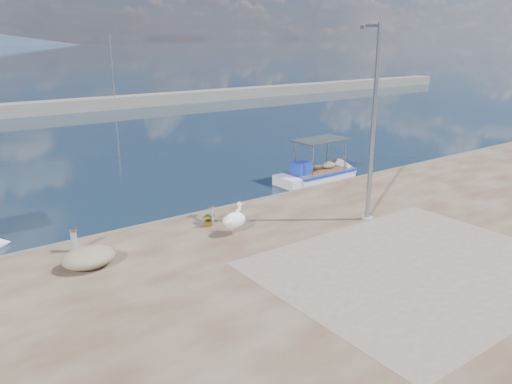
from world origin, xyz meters
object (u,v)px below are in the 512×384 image
at_px(boat_right, 319,176).
at_px(pelican, 235,220).
at_px(lamp_post, 372,132).
at_px(bollard_near, 211,214).

relative_size(boat_right, pelican, 4.53).
distance_m(boat_right, lamp_post, 8.14).
xyz_separation_m(boat_right, pelican, (-8.32, -4.72, 0.82)).
distance_m(boat_right, pelican, 9.60).
bearing_deg(pelican, bollard_near, 75.56).
bearing_deg(boat_right, bollard_near, -159.37).
height_order(boat_right, lamp_post, lamp_post).
relative_size(boat_right, lamp_post, 0.74).
xyz_separation_m(boat_right, lamp_post, (-3.51, -6.40, 3.61)).
bearing_deg(bollard_near, pelican, -84.35).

